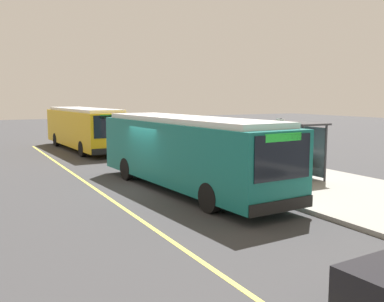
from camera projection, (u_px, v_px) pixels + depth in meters
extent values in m
plane|color=#38383A|center=(151.00, 187.00, 18.11)|extent=(120.00, 120.00, 0.00)
cube|color=gray|center=(266.00, 173.00, 20.89)|extent=(44.00, 6.40, 0.15)
cube|color=#E0D64C|center=(100.00, 192.00, 17.08)|extent=(36.00, 0.14, 0.01)
cube|color=#146B66|center=(186.00, 152.00, 17.27)|extent=(11.06, 3.29, 2.40)
cube|color=silver|center=(186.00, 119.00, 17.11)|extent=(10.17, 2.98, 0.20)
cube|color=black|center=(283.00, 157.00, 12.61)|extent=(0.19, 2.17, 1.34)
cube|color=black|center=(213.00, 143.00, 17.91)|extent=(9.58, 0.70, 1.06)
cube|color=silver|center=(213.00, 173.00, 18.07)|extent=(10.35, 0.74, 0.28)
cube|color=#26D83F|center=(284.00, 137.00, 12.53)|extent=(0.13, 1.40, 0.24)
cube|color=black|center=(282.00, 206.00, 12.78)|extent=(0.25, 2.50, 0.36)
cylinder|color=black|center=(264.00, 190.00, 15.16)|extent=(1.02, 0.35, 1.00)
cylinder|color=black|center=(210.00, 198.00, 13.95)|extent=(1.02, 0.35, 1.00)
cylinder|color=black|center=(172.00, 165.00, 20.77)|extent=(1.02, 0.35, 1.00)
cylinder|color=black|center=(127.00, 169.00, 19.55)|extent=(1.02, 0.35, 1.00)
cube|color=gold|center=(84.00, 128.00, 30.48)|extent=(11.30, 3.06, 2.40)
cube|color=silver|center=(83.00, 110.00, 30.32)|extent=(10.39, 2.76, 0.20)
cube|color=black|center=(111.00, 127.00, 25.64)|extent=(0.14, 2.17, 1.34)
cube|color=black|center=(101.00, 123.00, 31.10)|extent=(9.84, 0.49, 1.06)
cube|color=black|center=(102.00, 141.00, 31.26)|extent=(10.62, 0.51, 0.28)
cube|color=#26D83F|center=(111.00, 117.00, 25.56)|extent=(0.09, 1.40, 0.24)
cube|color=black|center=(112.00, 151.00, 25.81)|extent=(0.19, 2.50, 0.36)
cylinder|color=black|center=(117.00, 147.00, 28.24)|extent=(1.01, 0.33, 1.00)
cylinder|color=black|center=(83.00, 149.00, 27.07)|extent=(1.01, 0.33, 1.00)
cylinder|color=black|center=(86.00, 138.00, 34.07)|extent=(1.01, 0.33, 1.00)
cylinder|color=black|center=(56.00, 140.00, 32.90)|extent=(1.01, 0.33, 1.00)
cylinder|color=#333338|center=(326.00, 153.00, 18.40)|extent=(0.10, 0.10, 2.40)
cylinder|color=#333338|center=(302.00, 155.00, 17.79)|extent=(0.10, 0.10, 2.40)
cylinder|color=#333338|center=(285.00, 147.00, 20.68)|extent=(0.10, 0.10, 2.40)
cylinder|color=#333338|center=(264.00, 149.00, 20.07)|extent=(0.10, 0.10, 2.40)
cube|color=#333338|center=(294.00, 123.00, 19.08)|extent=(2.90, 1.60, 0.08)
cube|color=#4C606B|center=(304.00, 150.00, 19.54)|extent=(2.47, 0.04, 2.16)
cube|color=navy|center=(275.00, 149.00, 20.38)|extent=(0.06, 1.11, 1.82)
cube|color=brown|center=(294.00, 167.00, 19.33)|extent=(1.60, 0.44, 0.06)
cube|color=brown|center=(299.00, 161.00, 19.40)|extent=(1.60, 0.05, 0.44)
cube|color=#333338|center=(284.00, 170.00, 19.98)|extent=(0.08, 0.40, 0.45)
cube|color=#333338|center=(305.00, 175.00, 18.72)|extent=(0.08, 0.40, 0.45)
cylinder|color=#333338|center=(280.00, 156.00, 16.18)|extent=(0.07, 0.07, 2.80)
cube|color=white|center=(280.00, 126.00, 16.04)|extent=(0.44, 0.03, 0.56)
cube|color=red|center=(280.00, 126.00, 16.03)|extent=(0.40, 0.01, 0.16)
cylinder|color=#282D47|center=(276.00, 173.00, 18.04)|extent=(0.14, 0.14, 0.85)
cylinder|color=#282D47|center=(273.00, 173.00, 17.95)|extent=(0.14, 0.14, 0.85)
cube|color=beige|center=(275.00, 156.00, 17.90)|extent=(0.24, 0.40, 0.62)
sphere|color=tan|center=(275.00, 146.00, 17.85)|extent=(0.22, 0.22, 0.22)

